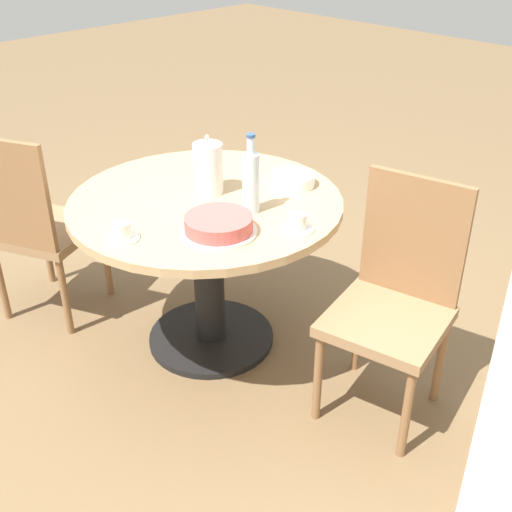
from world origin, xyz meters
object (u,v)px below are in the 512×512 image
(coffee_pot, at_px, (208,167))
(chair_a, at_px, (36,224))
(cup_b, at_px, (298,223))
(chair_b, at_px, (395,299))
(water_bottle, at_px, (251,181))
(cup_a, at_px, (122,233))
(cake_main, at_px, (219,225))

(coffee_pot, bearing_deg, chair_a, -55.30)
(cup_b, bearing_deg, chair_b, 117.11)
(chair_b, bearing_deg, cup_b, -165.18)
(chair_a, relative_size, water_bottle, 2.96)
(water_bottle, height_order, cup_a, water_bottle)
(cup_a, bearing_deg, water_bottle, 161.75)
(cake_main, bearing_deg, cup_a, -36.96)
(cake_main, xyz_separation_m, cup_a, (0.28, -0.21, -0.01))
(cake_main, distance_m, cup_b, 0.30)
(coffee_pot, bearing_deg, cup_b, 91.28)
(cake_main, bearing_deg, chair_a, -75.50)
(cup_b, bearing_deg, chair_a, -67.65)
(water_bottle, relative_size, cup_b, 2.56)
(coffee_pot, height_order, cup_a, coffee_pot)
(coffee_pot, distance_m, cup_b, 0.50)
(chair_b, bearing_deg, chair_a, -168.83)
(chair_a, distance_m, coffee_pot, 0.90)
(coffee_pot, relative_size, cup_b, 2.01)
(coffee_pot, distance_m, cake_main, 0.38)
(cake_main, bearing_deg, water_bottle, -167.35)
(chair_a, xyz_separation_m, cup_b, (-0.48, 1.17, 0.26))
(coffee_pot, height_order, cake_main, coffee_pot)
(chair_a, distance_m, cake_main, 1.05)
(coffee_pot, bearing_deg, water_bottle, 89.53)
(chair_b, bearing_deg, cake_main, -155.15)
(chair_b, height_order, coffee_pot, coffee_pot)
(water_bottle, bearing_deg, chair_a, -63.39)
(chair_a, height_order, cup_b, chair_a)
(chair_b, relative_size, water_bottle, 2.96)
(coffee_pot, height_order, cup_b, coffee_pot)
(cake_main, relative_size, cup_b, 2.28)
(cup_a, relative_size, cup_b, 1.00)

